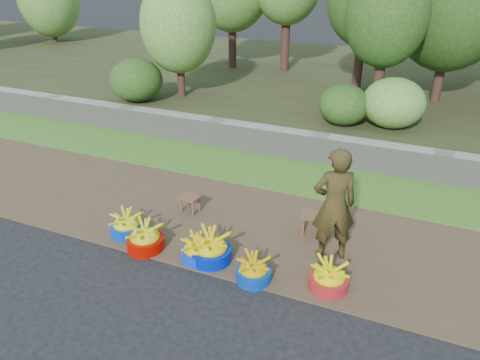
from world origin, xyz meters
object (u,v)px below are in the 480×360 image
at_px(basin_a, 127,225).
at_px(basin_f, 329,278).
at_px(basin_b, 145,238).
at_px(basin_d, 211,249).
at_px(vendor_woman, 334,205).
at_px(stool_right, 313,218).
at_px(stool_left, 190,199).
at_px(basin_c, 197,250).
at_px(basin_e, 254,271).

xyz_separation_m(basin_a, basin_f, (2.98, -0.03, 0.00)).
bearing_deg(basin_f, basin_b, -176.16).
distance_m(basin_d, vendor_woman, 1.72).
bearing_deg(basin_a, basin_f, -0.49).
bearing_deg(stool_right, vendor_woman, -51.85).
bearing_deg(stool_left, basin_b, -93.68).
xyz_separation_m(basin_b, basin_f, (2.53, 0.17, -0.01)).
height_order(basin_c, stool_right, basin_c).
bearing_deg(vendor_woman, basin_d, -1.17).
bearing_deg(basin_e, vendor_woman, 49.40).
xyz_separation_m(basin_e, stool_left, (-1.56, 1.18, 0.09)).
distance_m(basin_b, stool_right, 2.40).
xyz_separation_m(stool_right, vendor_woman, (0.38, -0.48, 0.54)).
bearing_deg(basin_d, basin_e, -13.19).
relative_size(basin_b, basin_e, 1.15).
distance_m(basin_c, vendor_woman, 1.89).
xyz_separation_m(basin_e, stool_right, (0.37, 1.35, 0.12)).
xyz_separation_m(basin_e, vendor_woman, (0.75, 0.88, 0.66)).
bearing_deg(basin_a, basin_d, -3.33).
distance_m(basin_a, basin_d, 1.41).
bearing_deg(basin_e, basin_c, 172.87).
bearing_deg(basin_b, basin_c, 4.46).
bearing_deg(vendor_woman, basin_b, -8.57).
distance_m(basin_b, vendor_woman, 2.60).
xyz_separation_m(basin_a, basin_c, (1.23, -0.13, -0.01)).
distance_m(basin_c, stool_left, 1.29).
xyz_separation_m(basin_c, basin_e, (0.85, -0.11, -0.00)).
bearing_deg(basin_f, stool_left, 158.51).
relative_size(basin_d, basin_e, 1.24).
height_order(basin_f, stool_left, basin_f).
relative_size(basin_a, vendor_woman, 0.30).
bearing_deg(basin_b, stool_right, 33.10).
bearing_deg(basin_d, stool_right, 48.58).
distance_m(basin_f, stool_right, 1.26).
bearing_deg(stool_right, basin_c, -134.49).
bearing_deg(vendor_woman, basin_f, 75.00).
distance_m(basin_b, basin_d, 0.96).
bearing_deg(basin_d, stool_left, 130.66).
relative_size(basin_a, basin_c, 1.05).
distance_m(basin_c, basin_d, 0.18).
bearing_deg(basin_c, stool_left, 123.32).
distance_m(basin_e, vendor_woman, 1.33).
height_order(basin_e, stool_right, basin_e).
bearing_deg(basin_a, stool_right, 24.38).
bearing_deg(basin_a, basin_b, -23.52).
relative_size(basin_b, basin_f, 1.06).
height_order(basin_a, stool_left, basin_a).
distance_m(basin_e, stool_left, 1.96).
bearing_deg(basin_b, basin_d, 6.81).
bearing_deg(basin_a, vendor_woman, 12.63).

